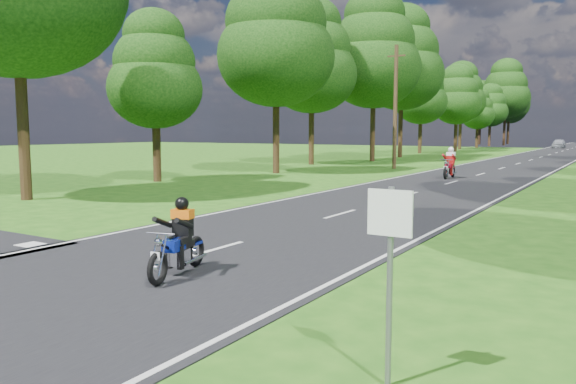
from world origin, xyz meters
The scene contains 9 objects.
ground centered at (0.00, 0.00, 0.00)m, with size 160.00×160.00×0.00m, color #235714.
main_road centered at (0.00, 50.00, 0.01)m, with size 7.00×140.00×0.02m, color black.
road_markings centered at (-0.14, 48.13, 0.02)m, with size 7.40×140.00×0.01m.
treeline centered at (1.43, 60.06, 8.25)m, with size 40.00×115.35×14.78m.
telegraph_pole centered at (-6.00, 28.00, 4.07)m, with size 1.20×0.26×8.00m.
road_sign centered at (5.50, -2.01, 1.34)m, with size 0.45×0.07×2.00m.
rider_near_blue centered at (0.80, 0.06, 0.70)m, with size 0.55×1.64×1.36m, color #0D2092, non-canonical shape.
rider_far_red centered at (-0.78, 22.38, 0.84)m, with size 0.66×1.97×1.64m, color #B40D24, non-canonical shape.
distant_car centered at (-1.74, 80.44, 0.67)m, with size 1.54×3.82×1.30m, color silver.
Camera 1 is at (7.47, -7.06, 2.54)m, focal length 35.00 mm.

